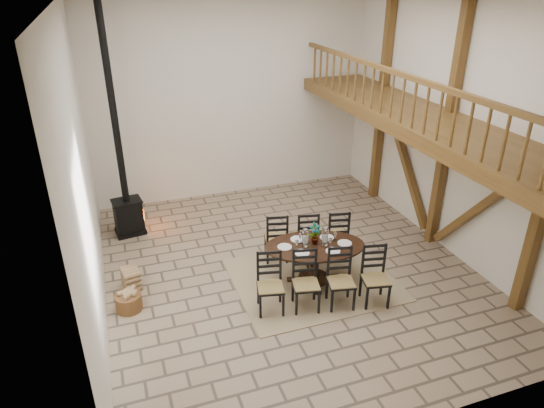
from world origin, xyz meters
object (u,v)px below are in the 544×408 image
object	(u,v)px
wood_stove	(125,188)
log_stack	(131,278)
dining_table	(315,265)
log_basket	(129,301)

from	to	relation	value
wood_stove	log_stack	xyz separation A→B (m)	(-0.15, -2.18, -0.93)
dining_table	wood_stove	size ratio (longest dim) A/B	0.50
dining_table	wood_stove	distance (m)	4.53
log_stack	log_basket	bearing A→B (deg)	-98.62
wood_stove	log_basket	xyz separation A→B (m)	(-0.25, -2.83, -0.97)
dining_table	log_stack	xyz separation A→B (m)	(-3.31, 0.99, -0.19)
wood_stove	dining_table	bearing A→B (deg)	-53.17
wood_stove	log_stack	size ratio (longest dim) A/B	10.97
log_basket	log_stack	size ratio (longest dim) A/B	1.00
dining_table	log_stack	size ratio (longest dim) A/B	5.43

